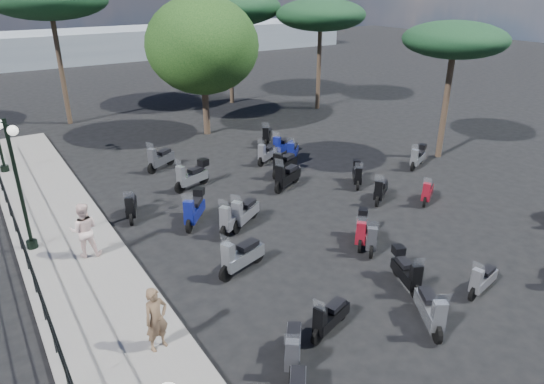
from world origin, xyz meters
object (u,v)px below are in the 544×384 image
scooter_5 (131,207)px  scooter_30 (284,164)px  scooter_22 (292,152)px  woman (156,319)px  scooter_32 (245,213)px  scooter_14 (371,237)px  scooter_2 (293,348)px  broadleaf_tree (202,45)px  scooter_4 (233,218)px  scooter_8 (406,271)px  scooter_27 (418,157)px  scooter_28 (357,175)px  pine_3 (455,40)px  scooter_11 (160,159)px  pine_0 (229,7)px  scooter_3 (241,257)px  scooter_20 (427,192)px  scooter_13 (482,280)px  scooter_23 (267,136)px  pine_1 (321,15)px  scooter_15 (361,230)px  pedestrian_far (84,230)px  scooter_1 (330,318)px  pine_2 (49,0)px  scooter_17 (267,154)px  scooter_9 (194,210)px  scooter_16 (287,177)px  scooter_10 (192,176)px  scooter_7 (430,310)px  lamp_post_1 (17,178)px  scooter_21 (381,190)px

scooter_5 → scooter_30: (6.96, 0.52, 0.06)m
scooter_22 → woman: bearing=86.5°
scooter_32 → scooter_14: bearing=-176.7°
scooter_2 → broadleaf_tree: broadleaf_tree is taller
scooter_2 → scooter_4: size_ratio=0.85×
scooter_8 → scooter_27: size_ratio=1.03×
scooter_2 → scooter_30: 11.42m
broadleaf_tree → scooter_28: bearing=-78.8°
scooter_28 → pine_3: 7.64m
scooter_11 → scooter_30: bearing=-160.6°
scooter_22 → pine_0: 13.91m
scooter_5 → pine_3: pine_3 is taller
scooter_3 → scooter_4: 2.55m
scooter_27 → scooter_28: scooter_27 is taller
scooter_5 → scooter_20: scooter_5 is taller
scooter_32 → scooter_13: bearing=174.0°
scooter_23 → pine_1: (7.03, 4.82, 5.41)m
scooter_15 → pine_1: pine_1 is taller
pedestrian_far → scooter_15: size_ratio=1.36×
scooter_1 → scooter_14: scooter_14 is taller
scooter_32 → pine_2: 18.43m
scooter_17 → pine_0: pine_0 is taller
scooter_15 → scooter_27: (6.94, 3.84, -0.01)m
scooter_9 → scooter_20: scooter_9 is taller
scooter_27 → pine_3: pine_3 is taller
woman → scooter_30: woman is taller
scooter_16 → scooter_17: 3.14m
pedestrian_far → scooter_1: (4.08, -6.64, -0.58)m
pedestrian_far → scooter_10: (5.00, 3.39, -0.47)m
woman → scooter_14: size_ratio=1.24×
scooter_7 → scooter_23: bearing=-75.7°
lamp_post_1 → scooter_15: 10.66m
scooter_8 → pine_1: (10.56, 17.65, 5.41)m
scooter_4 → woman: bearing=102.5°
scooter_11 → scooter_16: size_ratio=0.94×
scooter_4 → scooter_10: (0.39, 4.20, 0.04)m
scooter_20 → woman: bearing=68.3°
scooter_7 → scooter_14: size_ratio=1.21×
lamp_post_1 → scooter_21: size_ratio=3.02×
scooter_10 → pine_1: size_ratio=0.25×
scooter_7 → scooter_17: (2.88, 12.08, -0.03)m
scooter_11 → scooter_20: bearing=-171.1°
woman → broadleaf_tree: (8.55, 15.16, 3.82)m
scooter_22 → scooter_9: bearing=71.8°
scooter_1 → scooter_27: size_ratio=1.02×
scooter_8 → scooter_20: 6.05m
scooter_4 → scooter_20: (7.41, -1.95, -0.08)m
pedestrian_far → scooter_21: size_ratio=1.25×
scooter_11 → scooter_32: bearing=153.2°
lamp_post_1 → scooter_23: 13.20m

